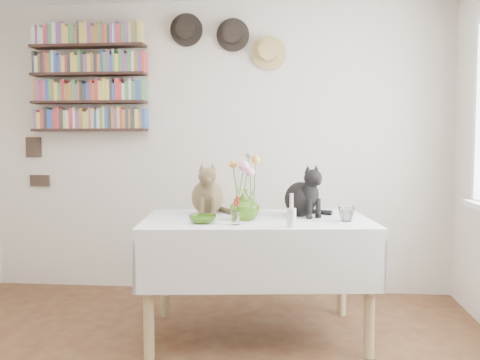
# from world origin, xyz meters

# --- Properties ---
(room) EXTENTS (4.08, 4.58, 2.58)m
(room) POSITION_xyz_m (0.00, 0.00, 1.25)
(room) COLOR brown
(room) RESTS_ON ground
(dining_table) EXTENTS (1.58, 1.11, 0.79)m
(dining_table) POSITION_xyz_m (0.43, 1.16, 0.60)
(dining_table) COLOR white
(dining_table) RESTS_ON room
(tabby_cat) EXTENTS (0.29, 0.35, 0.37)m
(tabby_cat) POSITION_xyz_m (0.07, 1.33, 0.97)
(tabby_cat) COLOR brown
(tabby_cat) RESTS_ON dining_table
(black_cat) EXTENTS (0.37, 0.38, 0.36)m
(black_cat) POSITION_xyz_m (0.72, 1.28, 0.97)
(black_cat) COLOR black
(black_cat) RESTS_ON dining_table
(flower_vase) EXTENTS (0.20, 0.20, 0.20)m
(flower_vase) POSITION_xyz_m (0.36, 1.04, 0.89)
(flower_vase) COLOR #92CD47
(flower_vase) RESTS_ON dining_table
(green_bowl) EXTENTS (0.21, 0.21, 0.05)m
(green_bowl) POSITION_xyz_m (0.11, 0.88, 0.82)
(green_bowl) COLOR #92CD47
(green_bowl) RESTS_ON dining_table
(drinking_glass) EXTENTS (0.11, 0.11, 0.10)m
(drinking_glass) POSITION_xyz_m (1.00, 1.05, 0.84)
(drinking_glass) COLOR white
(drinking_glass) RESTS_ON dining_table
(candlestick) EXTENTS (0.06, 0.06, 0.20)m
(candlestick) POSITION_xyz_m (0.66, 0.78, 0.86)
(candlestick) COLOR white
(candlestick) RESTS_ON dining_table
(berry_jar) EXTENTS (0.05, 0.05, 0.20)m
(berry_jar) POSITION_xyz_m (0.32, 0.85, 0.88)
(berry_jar) COLOR white
(berry_jar) RESTS_ON dining_table
(porcelain_figurine) EXTENTS (0.05, 0.05, 0.09)m
(porcelain_figurine) POSITION_xyz_m (1.03, 1.17, 0.83)
(porcelain_figurine) COLOR white
(porcelain_figurine) RESTS_ON dining_table
(flower_bouquet) EXTENTS (0.17, 0.12, 0.39)m
(flower_bouquet) POSITION_xyz_m (0.36, 1.06, 1.13)
(flower_bouquet) COLOR #4C7233
(flower_bouquet) RESTS_ON flower_vase
(bookshelf_unit) EXTENTS (1.00, 0.16, 0.91)m
(bookshelf_unit) POSITION_xyz_m (-1.10, 2.16, 1.84)
(bookshelf_unit) COLOR black
(bookshelf_unit) RESTS_ON room
(wall_hats) EXTENTS (0.98, 0.09, 0.48)m
(wall_hats) POSITION_xyz_m (0.12, 2.19, 2.17)
(wall_hats) COLOR black
(wall_hats) RESTS_ON room
(wall_art_plaques) EXTENTS (0.21, 0.02, 0.44)m
(wall_art_plaques) POSITION_xyz_m (-1.63, 2.23, 1.12)
(wall_art_plaques) COLOR #38281E
(wall_art_plaques) RESTS_ON room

